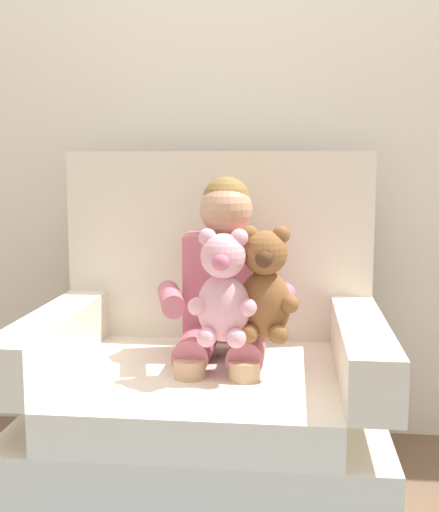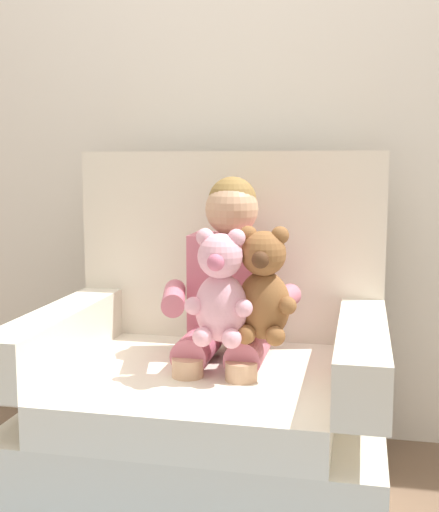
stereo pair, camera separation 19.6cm
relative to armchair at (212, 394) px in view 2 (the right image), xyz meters
name	(u,v)px [view 2 (the right image)]	position (x,y,z in m)	size (l,w,h in m)	color
ground_plane	(208,501)	(0.00, -0.06, -0.34)	(8.00, 8.00, 0.00)	brown
back_wall	(246,104)	(0.00, 0.61, 0.96)	(6.00, 0.10, 2.60)	silver
armchair	(212,394)	(0.00, 0.00, 0.00)	(1.07, 0.90, 1.11)	silver
seated_child	(228,294)	(0.05, 0.01, 0.32)	(0.45, 0.39, 0.82)	#C66B7F
plush_brown	(263,288)	(0.18, -0.13, 0.38)	(0.20, 0.16, 0.34)	brown
plush_pink	(220,290)	(0.07, -0.18, 0.38)	(0.20, 0.16, 0.33)	#EAA8BC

